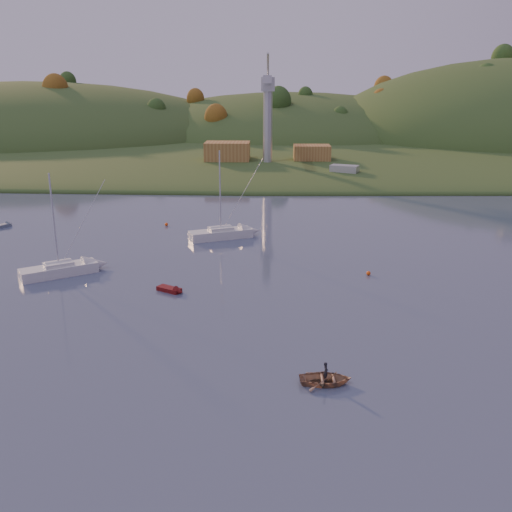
{
  "coord_description": "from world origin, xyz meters",
  "views": [
    {
      "loc": [
        3.02,
        -19.7,
        21.04
      ],
      "look_at": [
        1.43,
        38.25,
        3.47
      ],
      "focal_mm": 40.0,
      "sensor_mm": 36.0,
      "label": 1
    }
  ],
  "objects_px": {
    "sailboat_near": "(59,269)",
    "sailboat_far": "(221,233)",
    "red_tender": "(174,290)",
    "grey_dinghy": "(6,225)",
    "canoe": "(325,379)"
  },
  "relations": [
    {
      "from": "sailboat_near",
      "to": "sailboat_far",
      "type": "bearing_deg",
      "value": 10.88
    },
    {
      "from": "sailboat_near",
      "to": "sailboat_far",
      "type": "xyz_separation_m",
      "value": [
        17.09,
        16.76,
        0.03
      ]
    },
    {
      "from": "sailboat_far",
      "to": "red_tender",
      "type": "height_order",
      "value": "sailboat_far"
    },
    {
      "from": "sailboat_far",
      "to": "grey_dinghy",
      "type": "relative_size",
      "value": 4.14
    },
    {
      "from": "sailboat_far",
      "to": "red_tender",
      "type": "relative_size",
      "value": 3.78
    },
    {
      "from": "red_tender",
      "to": "canoe",
      "type": "bearing_deg",
      "value": -21.66
    },
    {
      "from": "sailboat_near",
      "to": "red_tender",
      "type": "distance_m",
      "value": 14.95
    },
    {
      "from": "canoe",
      "to": "red_tender",
      "type": "xyz_separation_m",
      "value": [
        -14.25,
        18.68,
        -0.17
      ]
    },
    {
      "from": "red_tender",
      "to": "sailboat_near",
      "type": "bearing_deg",
      "value": -169.34
    },
    {
      "from": "sailboat_far",
      "to": "canoe",
      "type": "height_order",
      "value": "sailboat_far"
    },
    {
      "from": "sailboat_near",
      "to": "grey_dinghy",
      "type": "xyz_separation_m",
      "value": [
        -16.62,
        22.93,
        -0.54
      ]
    },
    {
      "from": "canoe",
      "to": "grey_dinghy",
      "type": "relative_size",
      "value": 1.28
    },
    {
      "from": "sailboat_near",
      "to": "grey_dinghy",
      "type": "height_order",
      "value": "sailboat_near"
    },
    {
      "from": "canoe",
      "to": "sailboat_near",
      "type": "bearing_deg",
      "value": 47.97
    },
    {
      "from": "sailboat_near",
      "to": "sailboat_far",
      "type": "relative_size",
      "value": 0.95
    }
  ]
}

